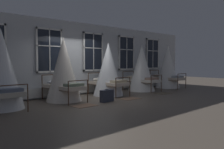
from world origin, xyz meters
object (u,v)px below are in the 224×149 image
(cot_fifth, at_px, (142,68))
(cot_sixth, at_px, (168,67))
(cot_fourth, at_px, (108,70))
(cot_second, at_px, (2,70))
(cot_third, at_px, (64,70))
(suitcase_dark, at_px, (107,96))

(cot_fifth, distance_m, cot_sixth, 2.18)
(cot_fourth, bearing_deg, cot_sixth, -90.40)
(cot_second, bearing_deg, cot_fourth, -90.48)
(cot_second, xyz_separation_m, cot_third, (2.24, 0.05, -0.06))
(cot_second, bearing_deg, cot_third, -89.55)
(cot_second, height_order, cot_fourth, cot_second)
(cot_third, bearing_deg, cot_fourth, -91.64)
(cot_second, bearing_deg, cot_sixth, -91.02)
(cot_sixth, bearing_deg, suitcase_dark, 101.49)
(cot_fifth, xyz_separation_m, suitcase_dark, (-3.45, -1.24, -0.91))
(suitcase_dark, bearing_deg, cot_sixth, 6.84)
(cot_third, height_order, cot_fourth, cot_third)
(cot_fifth, distance_m, suitcase_dark, 3.77)
(cot_fourth, distance_m, cot_fifth, 2.26)
(cot_second, distance_m, cot_fourth, 4.47)
(cot_second, distance_m, cot_fifth, 6.73)
(cot_second, bearing_deg, suitcase_dark, -110.96)
(cot_third, height_order, cot_sixth, cot_sixth)
(cot_second, height_order, suitcase_dark, cot_second)
(cot_second, xyz_separation_m, cot_sixth, (8.92, -0.03, -0.06))
(cot_second, height_order, cot_fifth, cot_second)
(cot_third, distance_m, cot_sixth, 6.68)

